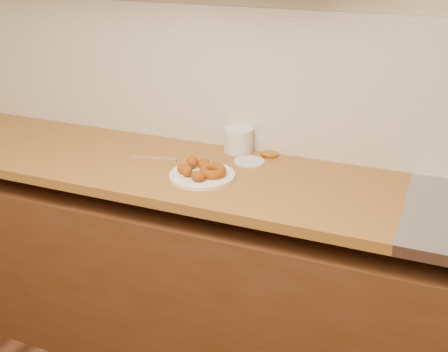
{
  "coord_description": "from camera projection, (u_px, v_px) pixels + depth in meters",
  "views": [
    {
      "loc": [
        0.59,
        -0.18,
        1.78
      ],
      "look_at": [
        -0.15,
        1.6,
        0.93
      ],
      "focal_mm": 45.0,
      "sensor_mm": 36.0,
      "label": 1
    }
  ],
  "objects": [
    {
      "name": "wall_back",
      "position": [
        297.0,
        48.0,
        2.23
      ],
      "size": [
        4.0,
        0.02,
        2.7
      ],
      "primitive_type": "cube",
      "color": "#BFAF91",
      "rests_on": "ground"
    },
    {
      "name": "base_cabinet",
      "position": [
        265.0,
        292.0,
        2.35
      ],
      "size": [
        3.6,
        0.6,
        0.77
      ],
      "primitive_type": "cube",
      "color": "#55301C",
      "rests_on": "floor"
    },
    {
      "name": "butcher_block",
      "position": [
        123.0,
        161.0,
        2.38
      ],
      "size": [
        2.3,
        0.62,
        0.04
      ],
      "primitive_type": "cube",
      "color": "#9C692B",
      "rests_on": "base_cabinet"
    },
    {
      "name": "backsplash",
      "position": [
        294.0,
        86.0,
        2.28
      ],
      "size": [
        3.6,
        0.02,
        0.6
      ],
      "primitive_type": "cube",
      "color": "beige",
      "rests_on": "wall_back"
    },
    {
      "name": "donut_plate",
      "position": [
        202.0,
        175.0,
        2.17
      ],
      "size": [
        0.26,
        0.26,
        0.01
      ],
      "primitive_type": "cylinder",
      "color": "white",
      "rests_on": "butcher_block"
    },
    {
      "name": "ring_donut",
      "position": [
        213.0,
        171.0,
        2.15
      ],
      "size": [
        0.15,
        0.15,
        0.05
      ],
      "primitive_type": "torus",
      "rotation": [
        0.1,
        0.0,
        0.53
      ],
      "color": "#964D0E",
      "rests_on": "donut_plate"
    },
    {
      "name": "fried_dough_chunks",
      "position": [
        193.0,
        168.0,
        2.17
      ],
      "size": [
        0.15,
        0.19,
        0.05
      ],
      "color": "#964D0E",
      "rests_on": "donut_plate"
    },
    {
      "name": "plastic_tub",
      "position": [
        238.0,
        140.0,
        2.41
      ],
      "size": [
        0.15,
        0.15,
        0.1
      ],
      "primitive_type": "cylinder",
      "rotation": [
        0.0,
        0.0,
        0.18
      ],
      "color": "silver",
      "rests_on": "butcher_block"
    },
    {
      "name": "tub_lid",
      "position": [
        249.0,
        162.0,
        2.31
      ],
      "size": [
        0.14,
        0.14,
        0.01
      ],
      "primitive_type": "cylinder",
      "rotation": [
        0.0,
        0.0,
        -0.1
      ],
      "color": "silver",
      "rests_on": "butcher_block"
    },
    {
      "name": "brass_jar_lid",
      "position": [
        270.0,
        155.0,
        2.38
      ],
      "size": [
        0.08,
        0.08,
        0.01
      ],
      "primitive_type": "cylinder",
      "rotation": [
        0.0,
        0.0,
        -0.14
      ],
      "color": "#BD7B1E",
      "rests_on": "butcher_block"
    },
    {
      "name": "wooden_utensil",
      "position": [
        154.0,
        159.0,
        2.33
      ],
      "size": [
        0.19,
        0.07,
        0.01
      ],
      "primitive_type": "cube",
      "rotation": [
        0.0,
        0.0,
        0.24
      ],
      "color": "#946E49",
      "rests_on": "butcher_block"
    }
  ]
}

